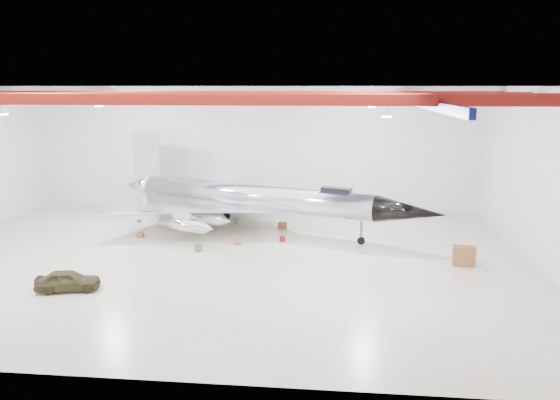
# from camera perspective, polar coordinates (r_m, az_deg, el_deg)

# --- Properties ---
(floor) EXTENTS (40.00, 40.00, 0.00)m
(floor) POSITION_cam_1_polar(r_m,az_deg,el_deg) (35.92, -6.59, -6.10)
(floor) COLOR beige
(floor) RESTS_ON ground
(wall_back) EXTENTS (40.00, 0.00, 40.00)m
(wall_back) POSITION_cam_1_polar(r_m,az_deg,el_deg) (49.24, -2.99, 5.38)
(wall_back) COLOR silver
(wall_back) RESTS_ON floor
(wall_right) EXTENTS (0.00, 30.00, 30.00)m
(wall_right) POSITION_cam_1_polar(r_m,az_deg,el_deg) (36.00, 26.03, 1.82)
(wall_right) COLOR silver
(wall_right) RESTS_ON floor
(ceiling) EXTENTS (40.00, 40.00, 0.00)m
(ceiling) POSITION_cam_1_polar(r_m,az_deg,el_deg) (34.19, -7.04, 11.72)
(ceiling) COLOR #0A0F38
(ceiling) RESTS_ON wall_back
(ceiling_structure) EXTENTS (39.50, 29.50, 1.08)m
(ceiling_structure) POSITION_cam_1_polar(r_m,az_deg,el_deg) (34.20, -7.01, 10.59)
(ceiling_structure) COLOR maroon
(ceiling_structure) RESTS_ON ceiling
(jet_aircraft) EXTENTS (26.01, 19.69, 7.36)m
(jet_aircraft) POSITION_cam_1_polar(r_m,az_deg,el_deg) (41.93, -2.88, -0.02)
(jet_aircraft) COLOR silver
(jet_aircraft) RESTS_ON floor
(jeep) EXTENTS (3.64, 2.14, 1.16)m
(jeep) POSITION_cam_1_polar(r_m,az_deg,el_deg) (32.32, -21.28, -7.84)
(jeep) COLOR #3C361E
(jeep) RESTS_ON floor
(desk) EXTENTS (1.42, 0.81, 1.25)m
(desk) POSITION_cam_1_polar(r_m,az_deg,el_deg) (36.05, 18.64, -5.56)
(desk) COLOR brown
(desk) RESTS_ON floor
(crate_ply) EXTENTS (0.55, 0.47, 0.34)m
(crate_ply) POSITION_cam_1_polar(r_m,az_deg,el_deg) (41.82, -14.41, -3.58)
(crate_ply) COLOR olive
(crate_ply) RESTS_ON floor
(toolbox_red) EXTENTS (0.56, 0.49, 0.35)m
(toolbox_red) POSITION_cam_1_polar(r_m,az_deg,el_deg) (45.88, -8.06, -1.96)
(toolbox_red) COLOR maroon
(toolbox_red) RESTS_ON floor
(engine_drum) EXTENTS (0.59, 0.59, 0.45)m
(engine_drum) POSITION_cam_1_polar(r_m,az_deg,el_deg) (37.52, -8.51, -5.01)
(engine_drum) COLOR #59595B
(engine_drum) RESTS_ON floor
(parts_bin) EXTENTS (0.69, 0.56, 0.47)m
(parts_bin) POSITION_cam_1_polar(r_m,az_deg,el_deg) (42.96, 0.26, -2.70)
(parts_bin) COLOR olive
(parts_bin) RESTS_ON floor
(crate_small) EXTENTS (0.42, 0.38, 0.24)m
(crate_small) POSITION_cam_1_polar(r_m,az_deg,el_deg) (46.40, -14.53, -2.13)
(crate_small) COLOR #59595B
(crate_small) RESTS_ON floor
(tool_chest) EXTENTS (0.54, 0.54, 0.38)m
(tool_chest) POSITION_cam_1_polar(r_m,az_deg,el_deg) (39.51, 0.25, -4.07)
(tool_chest) COLOR maroon
(tool_chest) RESTS_ON floor
(oil_barrel) EXTENTS (0.59, 0.52, 0.35)m
(oil_barrel) POSITION_cam_1_polar(r_m,az_deg,el_deg) (38.80, -4.49, -4.43)
(oil_barrel) COLOR olive
(oil_barrel) RESTS_ON floor
(spares_box) EXTENTS (0.51, 0.51, 0.40)m
(spares_box) POSITION_cam_1_polar(r_m,az_deg,el_deg) (44.83, -4.60, -2.17)
(spares_box) COLOR #59595B
(spares_box) RESTS_ON floor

